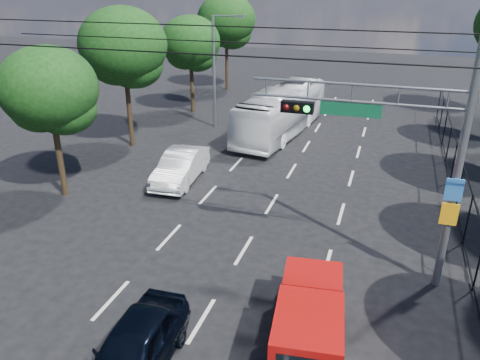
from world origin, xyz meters
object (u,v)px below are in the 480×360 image
at_px(signal_mast, 420,124).
at_px(red_pickup, 309,319).
at_px(navy_hatchback, 134,349).
at_px(white_bus, 282,111).
at_px(white_van, 181,167).

bearing_deg(signal_mast, red_pickup, -118.42).
xyz_separation_m(signal_mast, navy_hatchback, (-6.11, -6.25, -4.54)).
bearing_deg(red_pickup, white_bus, 105.77).
distance_m(signal_mast, red_pickup, 6.31).
bearing_deg(navy_hatchback, red_pickup, 26.56).
xyz_separation_m(signal_mast, white_van, (-10.12, 5.11, -4.50)).
xyz_separation_m(white_bus, white_van, (-2.84, -8.90, -0.71)).
xyz_separation_m(navy_hatchback, white_van, (-4.02, 11.35, 0.04)).
bearing_deg(signal_mast, white_van, 153.24).
bearing_deg(red_pickup, signal_mast, 61.58).
relative_size(signal_mast, navy_hatchback, 2.30).
height_order(signal_mast, red_pickup, signal_mast).
relative_size(navy_hatchback, white_van, 0.92).
relative_size(signal_mast, white_van, 2.11).
relative_size(signal_mast, white_bus, 0.91).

